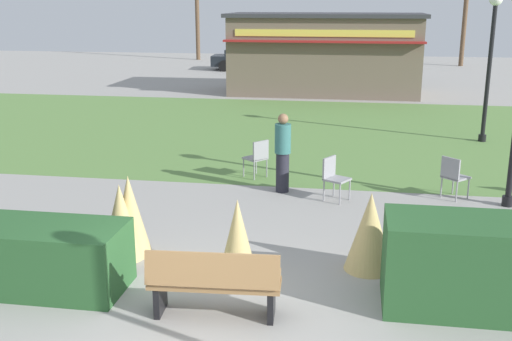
{
  "coord_description": "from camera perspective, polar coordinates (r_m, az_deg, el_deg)",
  "views": [
    {
      "loc": [
        1.75,
        -6.89,
        3.96
      ],
      "look_at": [
        0.03,
        3.71,
        0.99
      ],
      "focal_mm": 43.18,
      "sensor_mm": 36.0,
      "label": 1
    }
  ],
  "objects": [
    {
      "name": "ornamental_grass_behind_left",
      "position": [
        9.12,
        -1.71,
        -6.21
      ],
      "size": [
        0.57,
        0.57,
        1.18
      ],
      "primitive_type": "cone",
      "color": "tan",
      "rests_on": "ground_plane"
    },
    {
      "name": "hedge_right",
      "position": [
        8.6,
        18.73,
        -8.27
      ],
      "size": [
        2.08,
        1.1,
        1.23
      ],
      "primitive_type": "cube",
      "color": "#28562B",
      "rests_on": "ground_plane"
    },
    {
      "name": "hedge_left",
      "position": [
        9.24,
        -18.96,
        -7.59
      ],
      "size": [
        2.26,
        1.1,
        0.94
      ],
      "primitive_type": "cube",
      "color": "#28562B",
      "rests_on": "ground_plane"
    },
    {
      "name": "ornamental_grass_behind_right",
      "position": [
        9.44,
        10.5,
        -5.58
      ],
      "size": [
        0.74,
        0.74,
        1.22
      ],
      "primitive_type": "cone",
      "color": "tan",
      "rests_on": "ground_plane"
    },
    {
      "name": "food_kiosk",
      "position": [
        27.37,
        6.38,
        10.72
      ],
      "size": [
        8.33,
        4.08,
        3.43
      ],
      "color": "#6B5B4C",
      "rests_on": "ground_plane"
    },
    {
      "name": "park_bench",
      "position": [
        7.99,
        -3.9,
        -10.36
      ],
      "size": [
        1.73,
        0.63,
        0.95
      ],
      "color": "#9E7547",
      "rests_on": "ground_plane"
    },
    {
      "name": "ornamental_grass_behind_far",
      "position": [
        10.02,
        -11.62,
        -4.09
      ],
      "size": [
        0.66,
        0.66,
        1.32
      ],
      "primitive_type": "cone",
      "color": "tan",
      "rests_on": "ground_plane"
    },
    {
      "name": "trash_bin",
      "position": [
        9.39,
        -19.74,
        -7.46
      ],
      "size": [
        0.52,
        0.52,
        0.89
      ],
      "primitive_type": "cylinder",
      "color": "#2D4233",
      "rests_on": "ground_plane"
    },
    {
      "name": "parked_car_west_slot",
      "position": [
        36.64,
        -0.77,
        10.3
      ],
      "size": [
        4.31,
        2.28,
        1.2
      ],
      "color": "black",
      "rests_on": "ground_plane"
    },
    {
      "name": "ornamental_grass_behind_center",
      "position": [
        9.91,
        -12.41,
        -4.65
      ],
      "size": [
        0.67,
        0.67,
        1.22
      ],
      "primitive_type": "cone",
      "color": "tan",
      "rests_on": "ground_plane"
    },
    {
      "name": "cafe_chair_east",
      "position": [
        14.09,
        0.16,
        1.39
      ],
      "size": [
        0.62,
        0.62,
        0.89
      ],
      "color": "gray",
      "rests_on": "ground_plane"
    },
    {
      "name": "tree_left_bg",
      "position": [
        43.19,
        -5.47,
        14.43
      ],
      "size": [
        0.91,
        0.96,
        7.15
      ],
      "color": "brown",
      "rests_on": "ground_plane"
    },
    {
      "name": "ground_plane",
      "position": [
        8.14,
        -4.51,
        -13.7
      ],
      "size": [
        80.0,
        80.0,
        0.0
      ],
      "primitive_type": "plane",
      "color": "#999691"
    },
    {
      "name": "lamppost_far",
      "position": [
        18.71,
        20.94,
        10.4
      ],
      "size": [
        0.36,
        0.36,
        4.17
      ],
      "color": "black",
      "rests_on": "ground_plane"
    },
    {
      "name": "lawn_patch",
      "position": [
        19.35,
        3.86,
        3.66
      ],
      "size": [
        36.0,
        12.0,
        0.01
      ],
      "primitive_type": "cube",
      "color": "#5B8442",
      "rests_on": "ground_plane"
    },
    {
      "name": "parked_car_center_slot",
      "position": [
        36.1,
        7.86,
        10.08
      ],
      "size": [
        4.22,
        2.1,
        1.2
      ],
      "color": "#B7BABF",
      "rests_on": "ground_plane"
    },
    {
      "name": "cafe_chair_west",
      "position": [
        13.21,
        17.81,
        -0.32
      ],
      "size": [
        0.62,
        0.62,
        0.89
      ],
      "color": "gray",
      "rests_on": "ground_plane"
    },
    {
      "name": "person_strolling",
      "position": [
        13.0,
        2.49,
        1.69
      ],
      "size": [
        0.34,
        0.34,
        1.69
      ],
      "rotation": [
        0.0,
        0.0,
        5.14
      ],
      "color": "#23232D",
      "rests_on": "ground_plane"
    },
    {
      "name": "tree_right_bg",
      "position": [
        40.86,
        18.72,
        12.58
      ],
      "size": [
        0.91,
        0.96,
        5.61
      ],
      "color": "brown",
      "rests_on": "ground_plane"
    },
    {
      "name": "cafe_chair_north",
      "position": [
        12.63,
        7.19,
        -0.4
      ],
      "size": [
        0.6,
        0.6,
        0.89
      ],
      "color": "gray",
      "rests_on": "ground_plane"
    }
  ]
}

